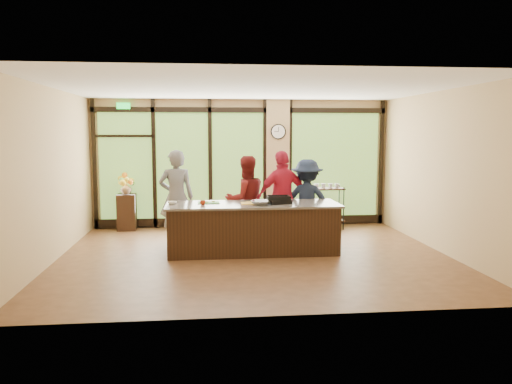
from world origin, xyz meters
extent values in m
plane|color=#4E301B|center=(0.00, 0.00, 0.00)|extent=(7.00, 7.00, 0.00)
plane|color=white|center=(0.00, 0.00, 3.00)|extent=(7.00, 7.00, 0.00)
plane|color=tan|center=(0.00, 3.00, 1.50)|extent=(7.00, 0.00, 7.00)
plane|color=tan|center=(-3.50, 0.00, 1.50)|extent=(0.00, 6.00, 6.00)
plane|color=tan|center=(3.50, 0.00, 1.50)|extent=(0.00, 6.00, 6.00)
cube|color=tan|center=(0.85, 2.94, 1.50)|extent=(0.55, 0.12, 3.00)
cube|color=black|center=(0.00, 2.95, 2.75)|extent=(6.90, 0.08, 0.12)
cube|color=black|center=(0.00, 2.95, 0.12)|extent=(6.90, 0.08, 0.20)
cube|color=#19D83F|center=(-2.70, 2.90, 2.83)|extent=(0.30, 0.04, 0.14)
cube|color=#3B5F21|center=(-2.70, 2.97, 1.45)|extent=(1.20, 0.02, 2.50)
cube|color=#3B5F21|center=(-1.40, 2.97, 1.45)|extent=(1.20, 0.02, 2.50)
cube|color=#3B5F21|center=(-0.10, 2.97, 1.45)|extent=(1.20, 0.02, 2.50)
cube|color=#3B5F21|center=(2.25, 2.97, 1.45)|extent=(2.10, 0.02, 2.50)
cube|color=black|center=(-3.40, 2.95, 1.50)|extent=(0.08, 0.08, 3.00)
cube|color=black|center=(-2.05, 2.95, 1.50)|extent=(0.08, 0.08, 3.00)
cube|color=black|center=(-0.75, 2.95, 1.50)|extent=(0.08, 0.08, 3.00)
cube|color=black|center=(0.55, 2.95, 1.50)|extent=(0.08, 0.08, 3.00)
cube|color=black|center=(1.15, 2.95, 1.50)|extent=(0.08, 0.08, 3.00)
cube|color=black|center=(3.40, 2.95, 1.50)|extent=(0.08, 0.08, 3.00)
cube|color=black|center=(0.00, 0.30, 0.44)|extent=(3.10, 1.00, 0.88)
cube|color=#6E665A|center=(0.00, 0.30, 0.90)|extent=(3.20, 1.10, 0.04)
cylinder|color=black|center=(0.85, 2.87, 2.25)|extent=(0.36, 0.04, 0.36)
cylinder|color=white|center=(0.85, 2.85, 2.25)|extent=(0.31, 0.01, 0.31)
cube|color=black|center=(0.85, 2.85, 2.30)|extent=(0.01, 0.00, 0.11)
cube|color=black|center=(0.80, 2.85, 2.25)|extent=(0.09, 0.00, 0.01)
imported|color=slate|center=(-1.45, 1.15, 0.95)|extent=(0.71, 0.48, 1.90)
imported|color=maroon|center=(-0.07, 1.09, 0.88)|extent=(1.01, 0.88, 1.77)
imported|color=#B21B34|center=(0.67, 0.99, 0.94)|extent=(1.18, 0.72, 1.87)
imported|color=#171F33|center=(1.17, 1.03, 0.85)|extent=(1.22, 0.88, 1.69)
cube|color=black|center=(0.47, 0.25, 0.96)|extent=(0.50, 0.44, 0.07)
imported|color=silver|center=(0.12, 0.08, 0.96)|extent=(0.43, 0.43, 0.08)
cube|color=#408630|center=(-0.82, 0.46, 0.93)|extent=(0.40, 0.30, 0.01)
cube|color=gold|center=(0.15, 0.40, 0.93)|extent=(0.52, 0.45, 0.01)
cube|color=gold|center=(-0.02, 0.29, 0.93)|extent=(0.41, 0.31, 0.01)
imported|color=white|center=(-1.48, 0.36, 0.95)|extent=(0.17, 0.17, 0.05)
imported|color=white|center=(0.51, 0.28, 0.94)|extent=(0.17, 0.17, 0.04)
imported|color=white|center=(0.39, 0.49, 0.94)|extent=(0.17, 0.17, 0.03)
imported|color=#AC2C11|center=(-0.92, 0.24, 0.96)|extent=(0.11, 0.11, 0.08)
cube|color=black|center=(-2.67, 2.75, 0.41)|extent=(0.42, 0.42, 0.83)
imported|color=brown|center=(-2.67, 2.75, 0.96)|extent=(0.27, 0.27, 0.27)
cube|color=black|center=(1.93, 2.43, 0.20)|extent=(0.80, 0.49, 0.03)
cube|color=black|center=(1.93, 2.43, 0.94)|extent=(0.80, 0.49, 0.03)
cylinder|color=black|center=(1.57, 2.23, 0.50)|extent=(0.03, 0.03, 0.99)
cylinder|color=black|center=(2.28, 2.23, 0.50)|extent=(0.03, 0.03, 0.99)
cylinder|color=black|center=(1.57, 2.63, 0.50)|extent=(0.03, 0.03, 0.99)
cylinder|color=black|center=(2.28, 2.63, 0.50)|extent=(0.03, 0.03, 0.99)
imported|color=silver|center=(1.68, 2.43, 1.01)|extent=(0.12, 0.12, 0.10)
imported|color=silver|center=(1.85, 2.43, 1.01)|extent=(0.12, 0.12, 0.10)
imported|color=silver|center=(2.02, 2.43, 1.01)|extent=(0.12, 0.12, 0.10)
imported|color=silver|center=(2.17, 2.43, 1.01)|extent=(0.12, 0.12, 0.10)
camera|label=1|loc=(-0.88, -8.81, 2.22)|focal=35.00mm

